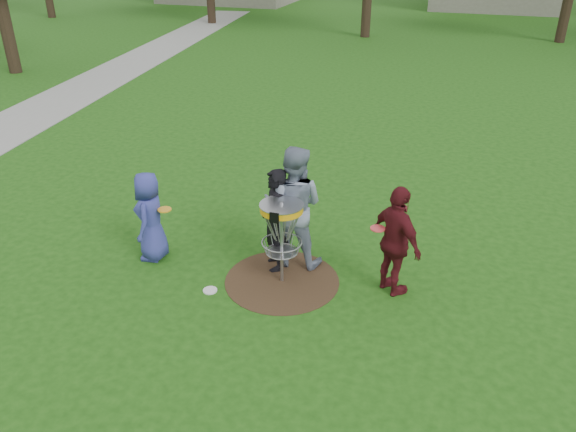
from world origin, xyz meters
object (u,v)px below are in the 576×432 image
(player_grey, at_px, (293,207))
(player_maroon, at_px, (396,242))
(player_black, at_px, (275,220))
(player_blue, at_px, (150,216))
(disc_golf_basket, at_px, (282,224))

(player_grey, distance_m, player_maroon, 1.73)
(player_black, bearing_deg, player_grey, 109.78)
(player_black, bearing_deg, player_blue, -108.94)
(player_grey, relative_size, player_maroon, 1.16)
(player_blue, xyz_separation_m, player_grey, (2.25, 0.59, 0.25))
(player_maroon, height_order, disc_golf_basket, player_maroon)
(player_black, relative_size, disc_golf_basket, 1.24)
(player_black, height_order, player_maroon, player_maroon)
(player_maroon, bearing_deg, player_black, 39.70)
(player_blue, relative_size, player_maroon, 0.88)
(player_black, bearing_deg, player_maroon, 58.56)
(disc_golf_basket, bearing_deg, player_maroon, 9.16)
(player_blue, height_order, player_maroon, player_maroon)
(player_black, xyz_separation_m, player_grey, (0.22, 0.25, 0.15))
(player_blue, distance_m, player_black, 2.06)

